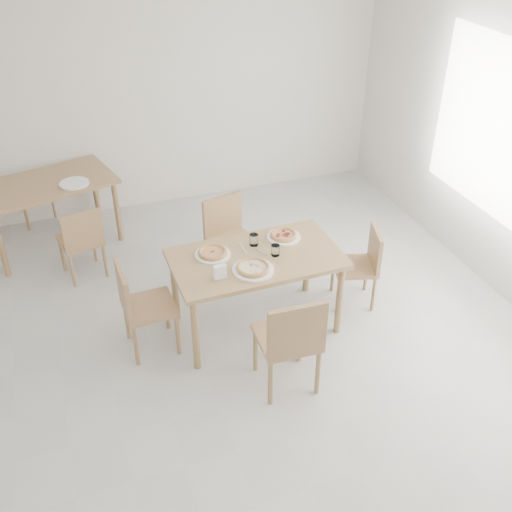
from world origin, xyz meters
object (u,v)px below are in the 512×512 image
object	(u,v)px
pizza_pepperoni	(284,235)
second_table	(46,190)
pizza_margherita	(213,252)
chair_back_s	(82,239)
plate_pepperoni	(284,237)
chair_west	(139,303)
plate_mushroom	(253,270)
tumbler_a	(275,250)
chair_east	(363,261)
tumbler_b	(254,240)
main_table	(256,265)
plate_empty	(74,183)
chair_back_n	(20,179)
pizza_mushroom	(253,267)
chair_south	(291,338)
plate_margherita	(213,254)
napkin_holder	(220,273)
chair_north	(229,233)

from	to	relation	value
pizza_pepperoni	second_table	size ratio (longest dim) A/B	0.17
pizza_margherita	chair_back_s	distance (m)	1.57
plate_pepperoni	pizza_pepperoni	bearing A→B (deg)	135.00
chair_west	plate_mushroom	world-z (taller)	chair_west
pizza_margherita	tumbler_a	distance (m)	0.53
pizza_margherita	chair_east	bearing A→B (deg)	-4.40
plate_mushroom	tumbler_b	bearing A→B (deg)	70.03
main_table	pizza_pepperoni	xyz separation A→B (m)	(0.33, 0.20, 0.12)
main_table	chair_west	bearing A→B (deg)	176.88
plate_mushroom	chair_back_s	xyz separation A→B (m)	(-1.26, 1.48, -0.30)
chair_west	tumbler_a	bearing A→B (deg)	-95.93
second_table	plate_empty	world-z (taller)	plate_empty
main_table	chair_back_n	world-z (taller)	chair_back_n
plate_pepperoni	chair_back_s	distance (m)	2.03
second_table	chair_back_s	xyz separation A→B (m)	(0.26, -0.77, -0.20)
chair_east	chair_west	bearing A→B (deg)	-73.83
pizza_mushroom	pizza_pepperoni	xyz separation A→B (m)	(0.42, 0.39, 0.00)
tumbler_a	tumbler_b	bearing A→B (deg)	119.28
chair_south	chair_east	size ratio (longest dim) A/B	1.19
plate_margherita	pizza_mushroom	xyz separation A→B (m)	(0.25, -0.33, 0.02)
pizza_pepperoni	napkin_holder	xyz separation A→B (m)	(-0.71, -0.41, 0.03)
plate_margherita	chair_north	bearing A→B (deg)	63.45
chair_east	plate_pepperoni	world-z (taller)	chair_east
chair_north	tumbler_b	size ratio (longest dim) A/B	8.30
napkin_holder	pizza_margherita	bearing A→B (deg)	81.37
plate_pepperoni	plate_margherita	bearing A→B (deg)	-174.43
pizza_mushroom	pizza_pepperoni	size ratio (longest dim) A/B	1.46
chair_east	plate_mushroom	xyz separation A→B (m)	(-1.15, -0.22, 0.31)
pizza_pepperoni	chair_back_s	distance (m)	2.03
plate_mushroom	pizza_mushroom	bearing A→B (deg)	0.00
chair_south	chair_east	xyz separation A→B (m)	(1.07, 0.86, -0.08)
tumbler_a	plate_mushroom	bearing A→B (deg)	-148.04
pizza_mushroom	chair_back_n	distance (m)	3.49
main_table	plate_pepperoni	xyz separation A→B (m)	(0.33, 0.20, 0.10)
main_table	chair_east	world-z (taller)	chair_east
chair_north	chair_back_s	xyz separation A→B (m)	(-1.37, 0.45, -0.04)
chair_south	pizza_pepperoni	bearing A→B (deg)	-106.38
main_table	pizza_mushroom	distance (m)	0.24
main_table	chair_north	size ratio (longest dim) A/B	1.69
chair_north	chair_east	size ratio (longest dim) A/B	1.11
plate_margherita	chair_back_n	xyz separation A→B (m)	(-1.55, 2.64, -0.26)
pizza_mushroom	tumbler_b	distance (m)	0.40
chair_back_s	napkin_holder	bearing A→B (deg)	110.69
pizza_margherita	pizza_pepperoni	world-z (taller)	same
main_table	plate_margherita	bearing A→B (deg)	156.83
pizza_margherita	tumbler_a	bearing A→B (deg)	-18.74
plate_empty	main_table	bearing A→B (deg)	-55.16
chair_north	pizza_margherita	xyz separation A→B (m)	(-0.35, -0.70, 0.28)
plate_margherita	plate_empty	world-z (taller)	same
chair_north	plate_empty	xyz separation A→B (m)	(-1.34, 1.07, 0.26)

